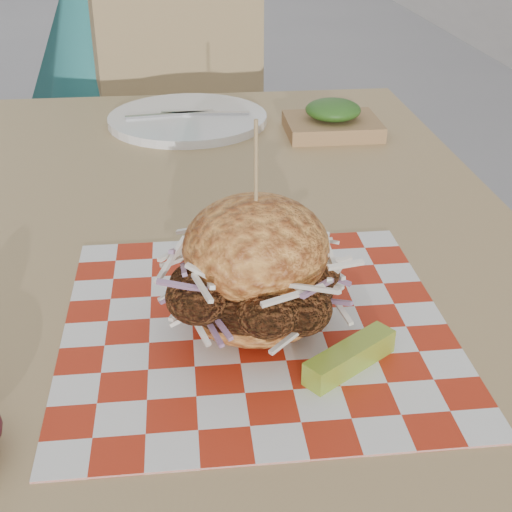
{
  "coord_description": "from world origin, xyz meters",
  "views": [
    {
      "loc": [
        -0.15,
        -0.68,
        1.13
      ],
      "look_at": [
        -0.09,
        -0.12,
        0.82
      ],
      "focal_mm": 50.0,
      "sensor_mm": 36.0,
      "label": 1
    }
  ],
  "objects_px": {
    "diner": "(110,34)",
    "sandwich": "(256,273)",
    "patio_table": "(199,289)",
    "patio_chair": "(173,141)"
  },
  "relations": [
    {
      "from": "patio_table",
      "to": "sandwich",
      "type": "distance_m",
      "value": 0.25
    },
    {
      "from": "diner",
      "to": "patio_table",
      "type": "height_order",
      "value": "diner"
    },
    {
      "from": "patio_table",
      "to": "patio_chair",
      "type": "height_order",
      "value": "patio_chair"
    },
    {
      "from": "patio_chair",
      "to": "sandwich",
      "type": "relative_size",
      "value": 4.76
    },
    {
      "from": "diner",
      "to": "patio_table",
      "type": "xyz_separation_m",
      "value": [
        0.18,
        -1.08,
        -0.1
      ]
    },
    {
      "from": "patio_table",
      "to": "sandwich",
      "type": "bearing_deg",
      "value": -76.59
    },
    {
      "from": "sandwich",
      "to": "patio_table",
      "type": "bearing_deg",
      "value": 103.41
    },
    {
      "from": "patio_chair",
      "to": "diner",
      "type": "bearing_deg",
      "value": 108.89
    },
    {
      "from": "diner",
      "to": "sandwich",
      "type": "bearing_deg",
      "value": 110.66
    },
    {
      "from": "patio_table",
      "to": "sandwich",
      "type": "height_order",
      "value": "sandwich"
    }
  ]
}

